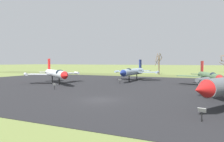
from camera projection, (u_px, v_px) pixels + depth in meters
name	position (u px, v px, depth m)	size (l,w,h in m)	color
ground_plane	(100.00, 100.00, 22.97)	(600.00, 600.00, 0.00)	olive
asphalt_apron	(137.00, 86.00, 35.90)	(83.22, 47.26, 0.05)	black
grass_verge_strip	(166.00, 76.00, 62.92)	(143.22, 12.00, 0.06)	#5A6634
info_placard_front_left	(202.00, 113.00, 14.55)	(0.58, 0.35, 1.04)	black
jet_fighter_front_right	(210.00, 76.00, 35.63)	(10.18, 13.23, 4.47)	#4C6B47
info_placard_front_right	(223.00, 88.00, 29.19)	(0.55, 0.25, 1.02)	black
jet_fighter_rear_center	(56.00, 73.00, 40.09)	(12.56, 11.45, 4.98)	silver
info_placard_rear_center	(54.00, 86.00, 31.59)	(0.47, 0.24, 0.98)	black
jet_fighter_rear_left	(133.00, 72.00, 46.52)	(10.59, 15.04, 4.88)	#8EA3B2
info_placard_rear_left	(120.00, 81.00, 39.52)	(0.60, 0.33, 1.02)	black
bare_tree_far_left	(159.00, 63.00, 71.00)	(2.41, 2.38, 7.34)	brown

